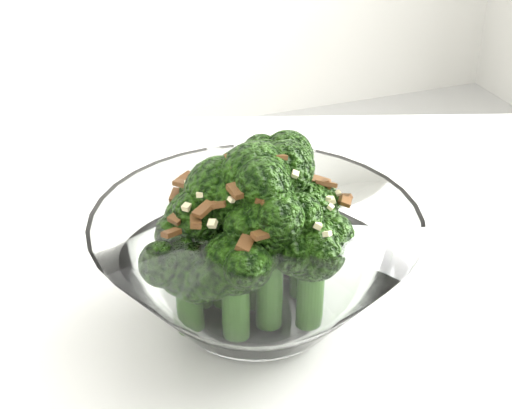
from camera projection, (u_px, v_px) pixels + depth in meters
name	position (u px, v px, depth m)	size (l,w,h in m)	color
broccoli_dish	(255.00, 255.00, 0.53)	(0.22, 0.22, 0.14)	white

